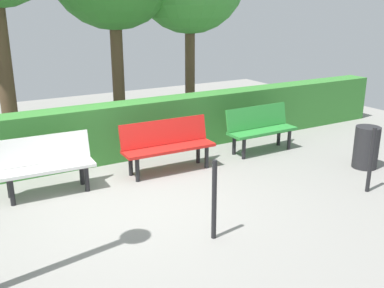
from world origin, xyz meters
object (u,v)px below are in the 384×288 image
at_px(bench_green, 260,127).
at_px(bench_red, 167,143).
at_px(bench_white, 46,163).
at_px(trash_bin, 366,147).

relative_size(bench_green, bench_red, 0.89).
bearing_deg(bench_green, bench_white, -1.03).
bearing_deg(bench_red, trash_bin, 153.86).
distance_m(bench_white, trash_bin, 5.27).
bearing_deg(trash_bin, bench_white, -18.42).
bearing_deg(bench_green, bench_red, 0.58).
relative_size(bench_green, trash_bin, 1.93).
bearing_deg(bench_green, trash_bin, 120.78).
height_order(bench_red, trash_bin, bench_red).
height_order(bench_green, trash_bin, bench_green).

